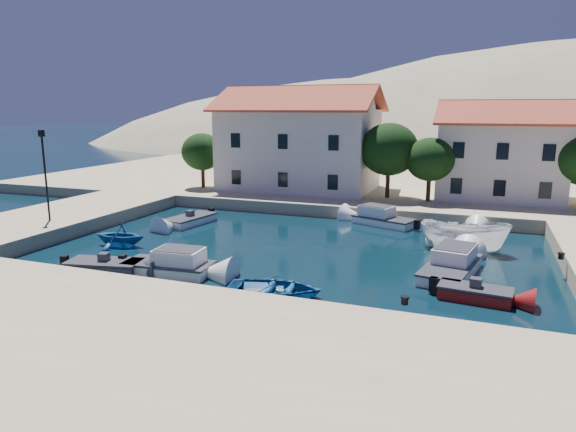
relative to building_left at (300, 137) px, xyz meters
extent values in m
plane|color=black|center=(6.00, -28.00, -5.94)|extent=(400.00, 400.00, 0.00)
cube|color=tan|center=(6.00, -34.00, -5.44)|extent=(52.00, 12.00, 1.00)
cube|color=tan|center=(-13.00, -18.00, -5.44)|extent=(8.00, 20.00, 1.00)
cube|color=tan|center=(8.00, 10.00, -5.44)|extent=(80.00, 36.00, 1.00)
ellipsoid|color=#998967|center=(-4.00, 82.00, -25.94)|extent=(198.00, 126.00, 72.00)
ellipsoid|color=#998967|center=(41.00, 102.00, -30.94)|extent=(220.00, 176.00, 99.00)
cube|color=beige|center=(0.00, 0.00, -1.19)|extent=(14.00, 9.00, 7.50)
pyramid|color=#983622|center=(0.00, 0.00, 3.66)|extent=(14.70, 9.45, 2.20)
cube|color=beige|center=(18.00, 1.00, -1.69)|extent=(10.00, 8.00, 6.50)
pyramid|color=#983622|center=(18.00, 1.00, 2.46)|extent=(10.50, 8.40, 1.80)
cylinder|color=#382314|center=(-9.00, -3.00, -3.69)|extent=(0.36, 0.36, 2.50)
ellipsoid|color=black|center=(-9.00, -3.00, -1.44)|extent=(4.00, 4.00, 3.60)
cylinder|color=#382314|center=(9.00, -2.50, -3.44)|extent=(0.36, 0.36, 3.00)
ellipsoid|color=black|center=(9.00, -2.50, -0.74)|extent=(5.00, 5.00, 4.50)
cylinder|color=#382314|center=(12.50, -3.00, -3.69)|extent=(0.36, 0.36, 2.50)
ellipsoid|color=black|center=(12.50, -3.00, -1.44)|extent=(4.00, 4.00, 3.60)
cylinder|color=black|center=(-11.50, -20.00, -1.94)|extent=(0.14, 0.14, 6.00)
cube|color=black|center=(-11.50, -20.00, 1.06)|extent=(0.35, 0.25, 0.45)
cylinder|color=black|center=(14.00, -27.20, -4.79)|extent=(0.36, 0.36, 0.30)
cylinder|color=black|center=(20.70, -18.00, -4.79)|extent=(0.36, 0.36, 0.30)
cube|color=#37373D|center=(-2.18, -25.58, -5.69)|extent=(4.14, 2.47, 0.90)
cube|color=#37373D|center=(-2.18, -25.58, -5.36)|extent=(4.24, 2.53, 0.10)
cube|color=#37373D|center=(-2.18, -25.58, -5.14)|extent=(0.59, 0.59, 0.50)
cube|color=white|center=(1.22, -24.61, -5.69)|extent=(4.79, 2.34, 0.90)
cube|color=#37373D|center=(1.22, -24.61, -5.36)|extent=(4.90, 2.39, 0.10)
cube|color=white|center=(1.22, -24.61, -4.99)|extent=(2.59, 1.88, 0.90)
imported|color=#1A5794|center=(7.75, -25.60, -5.94)|extent=(4.92, 3.87, 0.92)
cube|color=maroon|center=(16.63, -22.93, -5.69)|extent=(3.31, 1.76, 0.90)
cube|color=#37373D|center=(16.63, -22.93, -5.36)|extent=(3.39, 1.79, 0.10)
cube|color=#37373D|center=(16.63, -22.93, -5.14)|extent=(0.55, 0.55, 0.50)
cube|color=white|center=(15.35, -19.60, -5.69)|extent=(3.11, 5.66, 0.90)
cube|color=#37373D|center=(15.35, -19.60, -5.36)|extent=(3.18, 5.80, 0.10)
cube|color=white|center=(15.35, -19.60, -4.99)|extent=(2.33, 3.13, 0.90)
imported|color=white|center=(15.81, -14.27, -5.94)|extent=(5.57, 2.63, 2.08)
cube|color=white|center=(16.27, -11.26, -5.69)|extent=(2.13, 3.95, 0.90)
cube|color=#37373D|center=(16.27, -11.26, -5.36)|extent=(2.18, 4.04, 0.10)
cube|color=#37373D|center=(16.27, -11.26, -5.14)|extent=(0.54, 0.54, 0.50)
imported|color=#1A5794|center=(-4.84, -20.91, -5.94)|extent=(3.63, 3.23, 1.75)
cube|color=white|center=(-3.98, -13.80, -5.69)|extent=(2.58, 4.53, 0.90)
cube|color=#37373D|center=(-3.98, -13.80, -5.36)|extent=(2.63, 4.64, 0.10)
cube|color=#37373D|center=(-3.98, -13.80, -5.14)|extent=(0.58, 0.58, 0.50)
cube|color=white|center=(9.91, -9.00, -5.69)|extent=(4.97, 3.44, 0.90)
cube|color=#37373D|center=(9.91, -9.00, -5.36)|extent=(5.08, 3.52, 0.10)
cube|color=white|center=(9.91, -9.00, -4.99)|extent=(2.85, 2.40, 0.90)
camera|label=1|loc=(16.43, -46.91, 2.75)|focal=32.00mm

